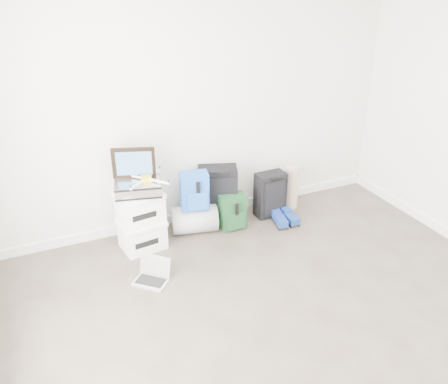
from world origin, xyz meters
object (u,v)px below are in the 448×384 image
briefcase (138,187)px  large_suitcase (218,195)px  laptop (153,275)px  carry_on (270,195)px  duffel_bag (195,219)px  boxes_stack (141,221)px

briefcase → large_suitcase: bearing=25.0°
briefcase → large_suitcase: (0.93, 0.18, -0.36)m
laptop → carry_on: bearing=65.2°
duffel_bag → carry_on: bearing=12.5°
boxes_stack → large_suitcase: (0.93, 0.18, 0.01)m
duffel_bag → laptop: 0.95m
duffel_bag → large_suitcase: bearing=32.2°
duffel_bag → carry_on: (0.93, -0.01, 0.11)m
briefcase → duffel_bag: bearing=20.6°
duffel_bag → carry_on: 0.94m
boxes_stack → laptop: boxes_stack is taller
duffel_bag → laptop: size_ratio=1.29×
boxes_stack → duffel_bag: 0.63m
duffel_bag → laptop: duffel_bag is taller
large_suitcase → laptop: size_ratio=1.75×
duffel_bag → large_suitcase: large_suitcase is taller
large_suitcase → laptop: bearing=-122.7°
duffel_bag → laptop: bearing=-122.5°
boxes_stack → laptop: 0.65m
briefcase → carry_on: (1.53, 0.06, -0.43)m
boxes_stack → duffel_bag: boxes_stack is taller
large_suitcase → carry_on: large_suitcase is taller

